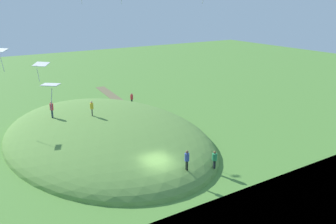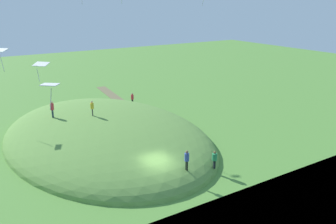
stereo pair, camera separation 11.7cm
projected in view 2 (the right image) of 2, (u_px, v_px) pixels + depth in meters
ground_plane at (159, 179)px, 29.73m from camera, size 160.00×160.00×0.00m
grass_hill at (106, 138)px, 38.74m from camera, size 29.60×20.50×4.86m
dirt_path at (111, 94)px, 56.42m from camera, size 11.74×2.67×0.04m
person_near_shore at (92, 106)px, 38.02m from camera, size 0.44×0.44×1.66m
person_with_child at (132, 97)px, 50.55m from camera, size 0.55×0.55×1.73m
person_watching_kites at (215, 158)px, 30.34m from camera, size 0.55×0.55×1.60m
person_on_hilltop at (187, 158)px, 28.57m from camera, size 0.39×0.39×1.72m
person_walking_path at (52, 107)px, 38.38m from camera, size 0.54×0.54×1.86m
kite_0 at (41, 65)px, 25.29m from camera, size 1.26×1.25×1.34m
kite_9 at (0, 51)px, 23.96m from camera, size 1.16×1.15×1.55m
kite_11 at (50, 86)px, 18.43m from camera, size 1.03×1.07×1.45m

